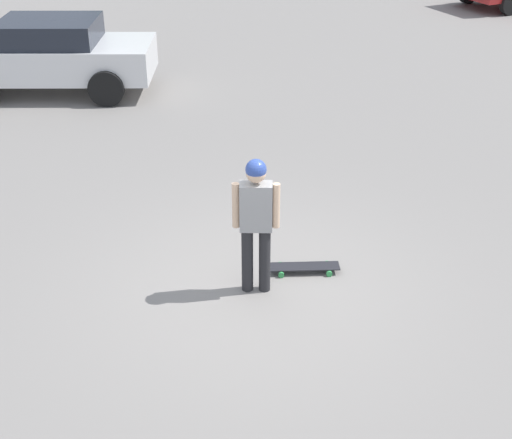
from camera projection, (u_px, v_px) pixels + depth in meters
ground_plane at (256, 289)px, 8.42m from camera, size 220.00×220.00×0.00m
person at (256, 215)px, 7.94m from camera, size 0.51×0.31×1.67m
skateboard at (304, 267)px, 8.72m from camera, size 0.87×0.51×0.09m
car_parked_near at (48, 54)px, 14.47m from camera, size 4.61×3.10×1.49m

